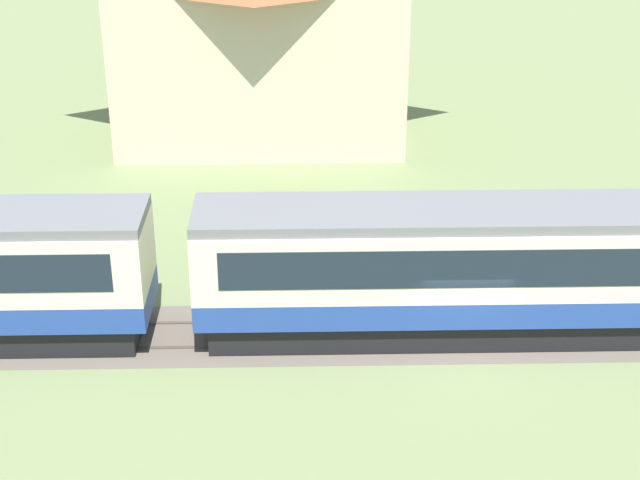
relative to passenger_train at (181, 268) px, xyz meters
The scene contains 4 objects.
ground_plane 8.39m from the passenger_train, ahead, with size 600.00×600.00×0.00m, color #707F51.
passenger_train is the anchor object (origin of this frame).
railway_track 4.33m from the passenger_train, behind, with size 150.99×3.60×0.04m.
station_house_terracotta_roof 18.32m from the passenger_train, 84.44° to the left, with size 13.57×7.68×9.84m.
Camera 1 is at (-4.66, -24.50, 14.86)m, focal length 55.00 mm.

